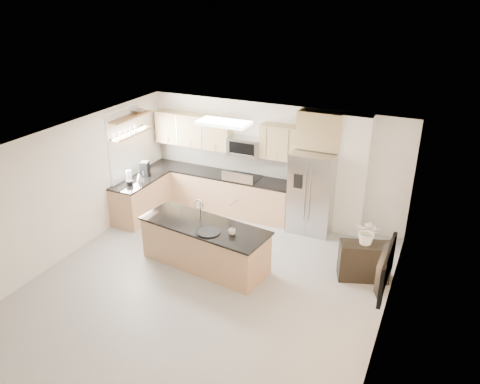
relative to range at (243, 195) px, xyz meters
The scene contains 27 objects.
floor 3.02m from the range, 78.39° to the right, with size 6.50×6.50×0.00m, color #AEACA6.
ceiling 3.66m from the range, 78.39° to the right, with size 6.00×6.50×0.02m, color white.
wall_back 1.07m from the range, 28.76° to the left, with size 6.00×0.02×2.60m, color white.
wall_front 6.25m from the range, 84.45° to the right, with size 6.00×0.02×2.60m, color white.
wall_left 3.87m from the range, 129.41° to the right, with size 0.02×6.50×2.60m, color white.
wall_right 4.71m from the range, 39.05° to the right, with size 0.02×6.50×2.60m, color white.
back_counter 0.63m from the range, behind, with size 3.55×0.66×1.44m.
left_counter 2.33m from the range, 152.71° to the right, with size 0.66×1.50×0.92m.
range is the anchor object (origin of this frame).
upper_cabinets 1.53m from the range, 166.83° to the left, with size 3.50×0.33×0.75m.
microwave 1.16m from the range, 90.00° to the left, with size 0.76×0.40×0.40m.
refrigerator 1.71m from the range, ahead, with size 0.92×0.78×1.78m.
partition_column 2.56m from the range, ahead, with size 0.60×0.30×2.60m, color white.
window 2.86m from the range, 155.75° to the right, with size 0.04×1.15×1.65m.
shelf_lower 2.86m from the range, 156.67° to the right, with size 0.30×1.20×0.04m, color brown.
shelf_upper 3.07m from the range, 156.67° to the right, with size 0.30×1.20×0.04m, color brown.
ceiling_fixture 2.48m from the range, 81.39° to the right, with size 1.00×0.50×0.06m, color white.
island 2.27m from the range, 83.96° to the right, with size 2.58×1.22×1.29m.
credenza 3.41m from the range, 25.37° to the right, with size 0.90×0.38×0.72m, color black.
cup 2.57m from the range, 69.77° to the right, with size 0.13×0.13×0.10m, color silver.
platter 2.57m from the range, 79.41° to the right, with size 0.41×0.41×0.02m, color black.
blender 2.59m from the range, 145.56° to the right, with size 0.15×0.15×0.34m.
kettle 2.38m from the range, 150.88° to the right, with size 0.18×0.18×0.22m.
coffee_maker 2.33m from the range, 158.92° to the right, with size 0.23×0.25×0.33m.
bowl 3.03m from the range, 163.45° to the right, with size 0.39×0.39×0.09m, color #B0B0B3.
flower_vase 3.46m from the range, 25.21° to the right, with size 0.65×0.56×0.72m, color white.
television 4.78m from the range, 41.64° to the right, with size 1.08×0.14×0.62m, color black.
Camera 1 is at (3.46, -6.02, 4.97)m, focal length 35.00 mm.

